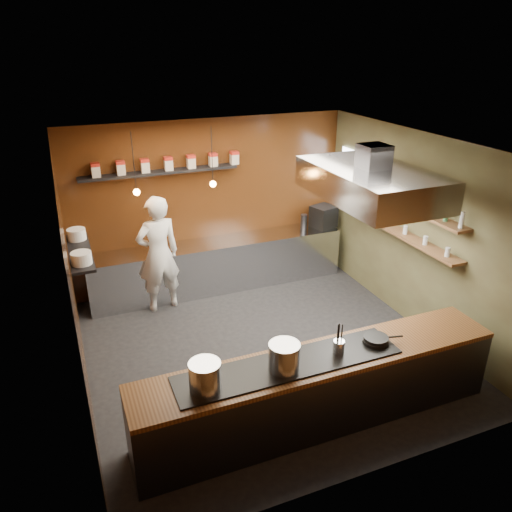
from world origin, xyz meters
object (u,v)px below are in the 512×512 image
extractor_hood (371,183)px  espresso_machine (323,217)px  stockpot_large (205,376)px  chef (159,254)px  stockpot_small (284,357)px

extractor_hood → espresso_machine: size_ratio=4.90×
stockpot_large → chef: size_ratio=0.17×
stockpot_small → stockpot_large: bearing=-179.9°
extractor_hood → stockpot_large: bearing=-154.7°
stockpot_small → chef: 3.56m
espresso_machine → stockpot_small: bearing=-140.8°
stockpot_large → chef: chef is taller
stockpot_large → espresso_machine: (3.48, 3.82, 0.00)m
extractor_hood → stockpot_small: 2.61m
stockpot_large → espresso_machine: espresso_machine is taller
extractor_hood → stockpot_small: extractor_hood is taller
stockpot_large → chef: 3.51m
extractor_hood → stockpot_large: (-2.68, -1.27, -1.40)m
extractor_hood → stockpot_large: extractor_hood is taller
stockpot_large → stockpot_small: bearing=0.1°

